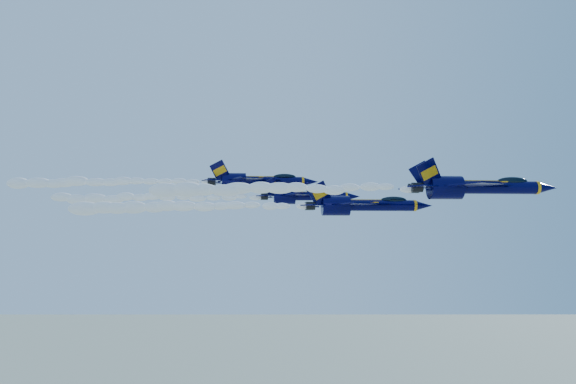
{
  "coord_description": "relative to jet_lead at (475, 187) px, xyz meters",
  "views": [
    {
      "loc": [
        -11.13,
        -81.22,
        146.39
      ],
      "look_at": [
        -4.64,
        -0.15,
        152.24
      ],
      "focal_mm": 35.0,
      "sensor_mm": 36.0,
      "label": 1
    }
  ],
  "objects": [
    {
      "name": "smoke_trail_jet_fourth",
      "position": [
        -50.16,
        25.69,
        2.51
      ],
      "size": [
        31.4,
        1.9,
        1.71
      ],
      "primitive_type": "ellipsoid",
      "color": "white"
    },
    {
      "name": "jet_second",
      "position": [
        -12.46,
        8.97,
        -1.87
      ],
      "size": [
        17.84,
        14.64,
        6.63
      ],
      "color": "black"
    },
    {
      "name": "jet_lead",
      "position": [
        0.0,
        0.0,
        0.0
      ],
      "size": [
        18.93,
        15.53,
        7.03
      ],
      "color": "black"
    },
    {
      "name": "smoke_trail_jet_lead",
      "position": [
        -23.79,
        0.0,
        -0.39
      ],
      "size": [
        31.4,
        1.96,
        1.76
      ],
      "primitive_type": "ellipsoid",
      "color": "white"
    },
    {
      "name": "jet_fourth",
      "position": [
        -26.59,
        25.69,
        2.9
      ],
      "size": [
        18.4,
        15.1,
        6.84
      ],
      "color": "black"
    },
    {
      "name": "smoke_trail_jet_second",
      "position": [
        -35.79,
        8.97,
        -2.25
      ],
      "size": [
        31.4,
        1.85,
        1.66
      ],
      "primitive_type": "ellipsoid",
      "color": "white"
    },
    {
      "name": "jet_third",
      "position": [
        -19.18,
        19.73,
        0.05
      ],
      "size": [
        15.68,
        12.86,
        5.83
      ],
      "color": "black"
    },
    {
      "name": "smoke_trail_jet_third",
      "position": [
        -41.59,
        19.73,
        -0.31
      ],
      "size": [
        31.4,
        1.62,
        1.46
      ],
      "primitive_type": "ellipsoid",
      "color": "white"
    }
  ]
}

